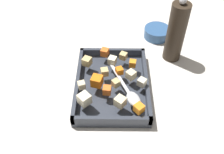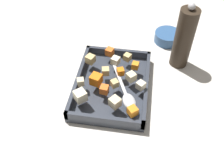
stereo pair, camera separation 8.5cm
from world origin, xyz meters
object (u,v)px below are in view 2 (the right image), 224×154
pepper_mill (184,38)px  serving_spoon (128,98)px  baking_dish (112,86)px  small_prep_bowl (168,37)px

pepper_mill → serving_spoon: bearing=-34.2°
baking_dish → serving_spoon: (0.08, 0.06, 0.04)m
baking_dish → serving_spoon: size_ratio=1.62×
pepper_mill → small_prep_bowl: pepper_mill is taller
small_prep_bowl → serving_spoon: bearing=-18.4°
baking_dish → small_prep_bowl: size_ratio=3.01×
serving_spoon → pepper_mill: bearing=-57.8°
baking_dish → small_prep_bowl: (-0.29, 0.19, 0.01)m
baking_dish → pepper_mill: 0.30m
baking_dish → small_prep_bowl: bearing=147.7°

